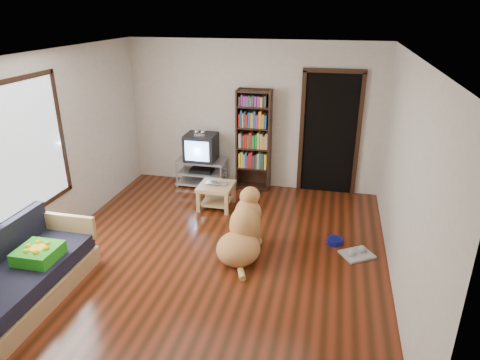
% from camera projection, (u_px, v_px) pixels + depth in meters
% --- Properties ---
extents(ground, '(5.00, 5.00, 0.00)m').
position_uv_depth(ground, '(216.00, 253.00, 5.79)').
color(ground, '#612210').
rests_on(ground, ground).
extents(ceiling, '(5.00, 5.00, 0.00)m').
position_uv_depth(ceiling, '(211.00, 55.00, 4.80)').
color(ceiling, white).
rests_on(ceiling, ground).
extents(wall_back, '(4.50, 0.00, 4.50)m').
position_uv_depth(wall_back, '(253.00, 116.00, 7.55)').
color(wall_back, beige).
rests_on(wall_back, ground).
extents(wall_front, '(4.50, 0.00, 4.50)m').
position_uv_depth(wall_front, '(116.00, 281.00, 3.04)').
color(wall_front, beige).
rests_on(wall_front, ground).
extents(wall_left, '(0.00, 5.00, 5.00)m').
position_uv_depth(wall_left, '(53.00, 151.00, 5.75)').
color(wall_left, beige).
rests_on(wall_left, ground).
extents(wall_right, '(0.00, 5.00, 5.00)m').
position_uv_depth(wall_right, '(405.00, 178.00, 4.83)').
color(wall_right, beige).
rests_on(wall_right, ground).
extents(green_cushion, '(0.45, 0.45, 0.15)m').
position_uv_depth(green_cushion, '(38.00, 253.00, 4.87)').
color(green_cushion, green).
rests_on(green_cushion, sofa).
extents(laptop, '(0.36, 0.24, 0.03)m').
position_uv_depth(laptop, '(216.00, 185.00, 6.94)').
color(laptop, silver).
rests_on(laptop, coffee_table).
extents(dog_bowl, '(0.22, 0.22, 0.08)m').
position_uv_depth(dog_bowl, '(335.00, 241.00, 6.01)').
color(dog_bowl, navy).
rests_on(dog_bowl, ground).
extents(grey_rag, '(0.51, 0.49, 0.03)m').
position_uv_depth(grey_rag, '(357.00, 254.00, 5.73)').
color(grey_rag, '#A4A4A4').
rests_on(grey_rag, ground).
extents(window, '(0.03, 1.46, 1.70)m').
position_uv_depth(window, '(26.00, 148.00, 5.22)').
color(window, white).
rests_on(window, wall_left).
extents(doorway, '(1.03, 0.05, 2.19)m').
position_uv_depth(doorway, '(330.00, 131.00, 7.32)').
color(doorway, black).
rests_on(doorway, wall_back).
extents(tv_stand, '(0.90, 0.45, 0.50)m').
position_uv_depth(tv_stand, '(202.00, 171.00, 7.90)').
color(tv_stand, '#99999E').
rests_on(tv_stand, ground).
extents(crt_tv, '(0.55, 0.52, 0.58)m').
position_uv_depth(crt_tv, '(201.00, 147.00, 7.74)').
color(crt_tv, black).
rests_on(crt_tv, tv_stand).
extents(bookshelf, '(0.60, 0.30, 1.80)m').
position_uv_depth(bookshelf, '(254.00, 135.00, 7.51)').
color(bookshelf, black).
rests_on(bookshelf, ground).
extents(sofa, '(0.80, 1.80, 0.80)m').
position_uv_depth(sofa, '(23.00, 278.00, 4.83)').
color(sofa, tan).
rests_on(sofa, ground).
extents(coffee_table, '(0.55, 0.55, 0.40)m').
position_uv_depth(coffee_table, '(216.00, 191.00, 7.02)').
color(coffee_table, tan).
rests_on(coffee_table, ground).
extents(dog, '(0.67, 1.13, 0.92)m').
position_uv_depth(dog, '(243.00, 232.00, 5.64)').
color(dog, '#BC7B48').
rests_on(dog, ground).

